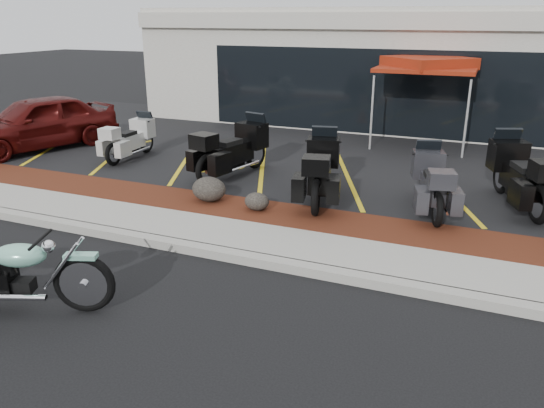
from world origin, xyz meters
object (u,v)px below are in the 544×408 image
at_px(traffic_cone, 328,139).
at_px(popup_canopy, 428,65).
at_px(touring_white, 145,132).
at_px(hero_cruiser, 83,275).
at_px(parked_car, 37,122).

height_order(traffic_cone, popup_canopy, popup_canopy).
height_order(touring_white, popup_canopy, popup_canopy).
height_order(hero_cruiser, popup_canopy, popup_canopy).
distance_m(hero_cruiser, parked_car, 9.61).
distance_m(touring_white, parked_car, 3.20).
bearing_deg(touring_white, hero_cruiser, -151.37).
height_order(touring_white, parked_car, parked_car).
relative_size(touring_white, traffic_cone, 4.04).
bearing_deg(hero_cruiser, parked_car, 117.48).
bearing_deg(hero_cruiser, traffic_cone, 66.80).
relative_size(touring_white, popup_canopy, 0.58).
height_order(hero_cruiser, touring_white, touring_white).
distance_m(touring_white, popup_canopy, 8.15).
relative_size(traffic_cone, popup_canopy, 0.14).
xyz_separation_m(parked_car, popup_canopy, (9.98, 4.79, 1.51)).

